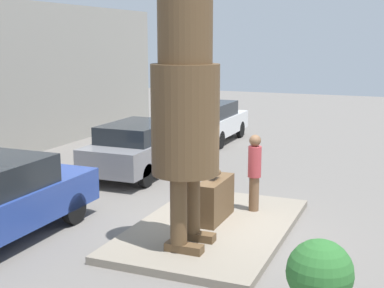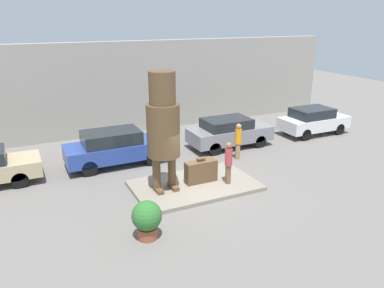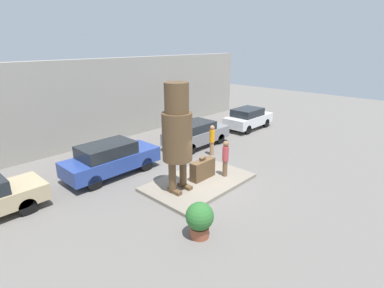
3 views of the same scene
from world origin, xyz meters
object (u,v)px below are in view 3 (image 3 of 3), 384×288
statue_figure (177,130)px  parked_car_blue (111,158)px  parked_car_white (248,118)px  giant_suitcase (203,169)px  planter_pot (200,219)px  worker_hivis (212,139)px  tourist (225,157)px  parked_car_grey (196,133)px

statue_figure → parked_car_blue: statue_figure is taller
parked_car_white → statue_figure: bearing=-162.1°
statue_figure → giant_suitcase: 2.78m
giant_suitcase → parked_car_blue: size_ratio=0.28×
parked_car_blue → planter_pot: size_ratio=3.73×
giant_suitcase → parked_car_blue: parked_car_blue is taller
statue_figure → worker_hivis: bearing=22.4°
statue_figure → worker_hivis: statue_figure is taller
giant_suitcase → tourist: (0.94, -0.61, 0.51)m
worker_hivis → tourist: bearing=-129.2°
tourist → parked_car_blue: tourist is taller
parked_car_white → worker_hivis: (-6.26, -1.62, 0.15)m
statue_figure → parked_car_white: 11.60m
parked_car_grey → giant_suitcase: bearing=-134.0°
parked_car_blue → planter_pot: 6.58m
worker_hivis → parked_car_white: bearing=14.5°
tourist → parked_car_grey: (2.61, 4.29, -0.28)m
statue_figure → parked_car_grey: bearing=35.4°
parked_car_white → planter_pot: (-12.56, -6.30, -0.14)m
parked_car_grey → planter_pot: bearing=-136.7°
giant_suitcase → worker_hivis: worker_hivis is taller
parked_car_white → worker_hivis: 6.47m
parked_car_blue → parked_car_white: size_ratio=1.15×
tourist → parked_car_grey: bearing=58.7°
giant_suitcase → parked_car_grey: bearing=46.0°
parked_car_blue → parked_car_grey: bearing=-0.7°
planter_pot → worker_hivis: size_ratio=0.70×
giant_suitcase → tourist: tourist is taller
parked_car_white → giant_suitcase: bearing=-159.1°
tourist → statue_figure: bearing=166.3°
tourist → parked_car_blue: size_ratio=0.37×
giant_suitcase → worker_hivis: (3.00, 1.91, 0.37)m
giant_suitcase → planter_pot: size_ratio=1.06×
tourist → worker_hivis: 3.25m
statue_figure → parked_car_white: size_ratio=1.13×
parked_car_grey → parked_car_white: bearing=-1.5°
statue_figure → parked_car_blue: bearing=104.5°
giant_suitcase → parked_car_white: parked_car_white is taller
planter_pot → statue_figure: bearing=58.7°
parked_car_white → planter_pot: parked_car_white is taller
giant_suitcase → worker_hivis: bearing=32.6°
parked_car_white → worker_hivis: size_ratio=2.29×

